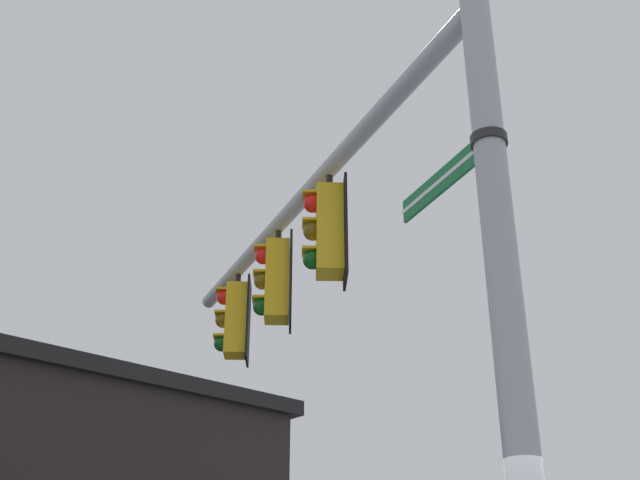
{
  "coord_description": "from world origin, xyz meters",
  "views": [
    {
      "loc": [
        -5.5,
        1.52,
        1.4
      ],
      "look_at": [
        2.95,
        1.24,
        5.53
      ],
      "focal_mm": 46.49,
      "sensor_mm": 36.0,
      "label": 1
    }
  ],
  "objects_px": {
    "traffic_light_nearest_pole": "(328,231)",
    "street_name_sign": "(461,165)",
    "traffic_light_mid_outer": "(235,320)",
    "traffic_light_mid_inner": "(276,281)"
  },
  "relations": [
    {
      "from": "traffic_light_mid_outer",
      "to": "street_name_sign",
      "type": "distance_m",
      "value": 5.69
    },
    {
      "from": "traffic_light_nearest_pole",
      "to": "street_name_sign",
      "type": "relative_size",
      "value": 0.95
    },
    {
      "from": "traffic_light_nearest_pole",
      "to": "traffic_light_mid_inner",
      "type": "bearing_deg",
      "value": 22.85
    },
    {
      "from": "traffic_light_nearest_pole",
      "to": "street_name_sign",
      "type": "bearing_deg",
      "value": -156.73
    },
    {
      "from": "traffic_light_mid_outer",
      "to": "street_name_sign",
      "type": "height_order",
      "value": "traffic_light_mid_outer"
    },
    {
      "from": "traffic_light_mid_inner",
      "to": "traffic_light_nearest_pole",
      "type": "bearing_deg",
      "value": -157.15
    },
    {
      "from": "traffic_light_nearest_pole",
      "to": "street_name_sign",
      "type": "xyz_separation_m",
      "value": [
        -2.35,
        -1.01,
        -0.55
      ]
    },
    {
      "from": "traffic_light_nearest_pole",
      "to": "traffic_light_mid_inner",
      "type": "relative_size",
      "value": 1.0
    },
    {
      "from": "traffic_light_mid_outer",
      "to": "street_name_sign",
      "type": "xyz_separation_m",
      "value": [
        -5.21,
        -2.21,
        -0.55
      ]
    },
    {
      "from": "traffic_light_nearest_pole",
      "to": "traffic_light_mid_outer",
      "type": "relative_size",
      "value": 1.0
    }
  ]
}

